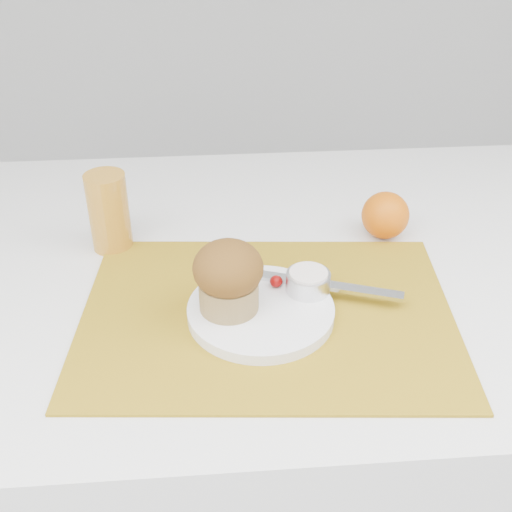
{
  "coord_description": "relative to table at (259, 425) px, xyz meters",
  "views": [
    {
      "loc": [
        -0.07,
        -0.78,
        1.3
      ],
      "look_at": [
        -0.01,
        -0.02,
        0.8
      ],
      "focal_mm": 45.0,
      "sensor_mm": 36.0,
      "label": 1
    }
  ],
  "objects": [
    {
      "name": "raspberry_far",
      "position": [
        0.04,
        -0.11,
        0.4
      ],
      "size": [
        0.02,
        0.02,
        0.02
      ],
      "primitive_type": "ellipsoid",
      "color": "#630207",
      "rests_on": "plate"
    },
    {
      "name": "placemat",
      "position": [
        -0.0,
        -0.14,
        0.38
      ],
      "size": [
        0.54,
        0.41,
        0.0
      ],
      "primitive_type": "cube",
      "rotation": [
        0.0,
        0.0,
        -0.08
      ],
      "color": "#A27D16",
      "rests_on": "table"
    },
    {
      "name": "muffin",
      "position": [
        -0.05,
        -0.15,
        0.45
      ],
      "size": [
        0.09,
        0.09,
        0.1
      ],
      "color": "#9D804C",
      "rests_on": "plate"
    },
    {
      "name": "juice_glass",
      "position": [
        -0.23,
        0.06,
        0.44
      ],
      "size": [
        0.08,
        0.08,
        0.13
      ],
      "primitive_type": "cylinder",
      "rotation": [
        0.0,
        0.0,
        -0.27
      ],
      "color": "#C48424",
      "rests_on": "table"
    },
    {
      "name": "ramekin",
      "position": [
        0.06,
        -0.12,
        0.41
      ],
      "size": [
        0.08,
        0.08,
        0.03
      ],
      "primitive_type": "cylinder",
      "rotation": [
        0.0,
        0.0,
        0.29
      ],
      "color": "silver",
      "rests_on": "plate"
    },
    {
      "name": "cream",
      "position": [
        0.06,
        -0.12,
        0.42
      ],
      "size": [
        0.07,
        0.07,
        0.01
      ],
      "primitive_type": "cylinder",
      "rotation": [
        0.0,
        0.0,
        0.26
      ],
      "color": "white",
      "rests_on": "ramekin"
    },
    {
      "name": "plate",
      "position": [
        -0.01,
        -0.15,
        0.39
      ],
      "size": [
        0.24,
        0.24,
        0.02
      ],
      "primitive_type": "cylinder",
      "rotation": [
        0.0,
        0.0,
        0.23
      ],
      "color": "white",
      "rests_on": "placemat"
    },
    {
      "name": "butter_knife",
      "position": [
        0.08,
        -0.11,
        0.4
      ],
      "size": [
        0.22,
        0.09,
        0.01
      ],
      "primitive_type": "cube",
      "rotation": [
        0.0,
        0.0,
        -0.35
      ],
      "color": "silver",
      "rests_on": "plate"
    },
    {
      "name": "raspberry_near",
      "position": [
        0.01,
        -0.1,
        0.4
      ],
      "size": [
        0.02,
        0.02,
        0.02
      ],
      "primitive_type": "ellipsoid",
      "color": "#5C0302",
      "rests_on": "plate"
    },
    {
      "name": "orange",
      "position": [
        0.21,
        0.05,
        0.41
      ],
      "size": [
        0.08,
        0.08,
        0.08
      ],
      "primitive_type": "sphere",
      "color": "orange",
      "rests_on": "table"
    },
    {
      "name": "table",
      "position": [
        0.0,
        0.0,
        0.0
      ],
      "size": [
        1.2,
        0.8,
        0.75
      ],
      "primitive_type": "cube",
      "color": "white",
      "rests_on": "ground"
    }
  ]
}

